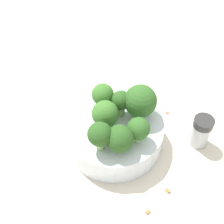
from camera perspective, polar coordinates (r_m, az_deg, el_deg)
name	(u,v)px	position (r m, az deg, el deg)	size (l,w,h in m)	color
ground_plane	(112,141)	(0.61, 0.00, -5.39)	(3.00, 3.00, 0.00)	beige
bowl	(112,133)	(0.59, 0.00, -3.88)	(0.18, 0.18, 0.05)	silver
broccoli_floret_0	(117,139)	(0.51, 0.99, -4.97)	(0.05, 0.05, 0.05)	#84AD66
broccoli_floret_1	(101,95)	(0.56, -2.07, 3.13)	(0.04, 0.04, 0.06)	#8EB770
broccoli_floret_2	(103,113)	(0.55, -1.63, -0.18)	(0.05, 0.05, 0.05)	#84AD66
broccoli_floret_3	(136,129)	(0.52, 4.44, -3.17)	(0.04, 0.04, 0.05)	#8EB770
broccoli_floret_4	(119,101)	(0.56, 1.28, 1.97)	(0.04, 0.04, 0.05)	#84AD66
broccoli_floret_5	(98,135)	(0.51, -2.66, -4.18)	(0.04, 0.04, 0.06)	#84AD66
broccoli_floret_6	(138,101)	(0.56, 4.82, 1.99)	(0.06, 0.06, 0.07)	#8EB770
pepper_shaker	(199,132)	(0.60, 15.60, -3.47)	(0.04, 0.04, 0.07)	#B2B7BC
almond_crumb_0	(132,96)	(0.68, 3.74, 2.91)	(0.01, 0.00, 0.01)	olive
almond_crumb_1	(165,112)	(0.66, 9.75, -0.02)	(0.01, 0.00, 0.01)	olive
almond_crumb_2	(145,211)	(0.53, 6.12, -17.58)	(0.01, 0.01, 0.01)	olive
almond_crumb_3	(166,190)	(0.56, 9.81, -13.90)	(0.01, 0.01, 0.01)	olive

